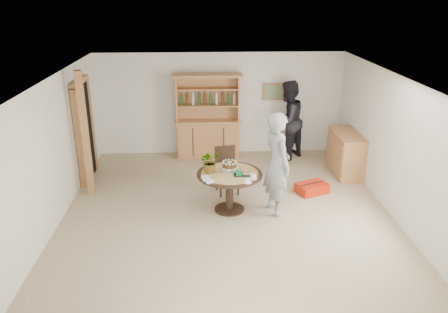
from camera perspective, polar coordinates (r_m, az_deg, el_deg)
ground at (r=7.97m, az=0.49°, el=-8.17°), size 7.00×7.00×0.00m
room_shell at (r=7.29m, az=0.55°, el=3.89°), size 6.04×7.04×2.52m
doorway at (r=9.70m, az=-17.80°, el=3.35°), size 0.13×1.10×2.18m
pine_post at (r=8.86m, az=-17.67°, el=2.70°), size 0.12×0.12×2.50m
hutch at (r=10.67m, az=-2.09°, el=3.59°), size 1.62×0.54×2.04m
sideboard at (r=10.07m, az=15.59°, el=0.42°), size 0.54×1.26×0.94m
dining_table at (r=8.01m, az=0.72°, el=-3.15°), size 1.20×1.20×0.76m
dining_chair at (r=8.80m, az=0.29°, el=-1.36°), size 0.50×0.50×0.95m
birthday_cake at (r=7.95m, az=0.71°, el=-1.18°), size 0.30×0.30×0.20m
flower_vase at (r=7.90m, az=-1.82°, el=-0.63°), size 0.47×0.44×0.42m
gift_tray at (r=7.84m, az=2.35°, el=-2.28°), size 0.30×0.20×0.08m
coffee_cup_a at (r=7.71m, az=3.83°, el=-2.62°), size 0.15×0.15×0.09m
coffee_cup_b at (r=7.55m, az=3.06°, el=-3.19°), size 0.15×0.15×0.08m
napkins at (r=7.64m, az=-2.20°, el=-3.01°), size 0.24×0.33×0.03m
teen_boy at (r=7.88m, az=6.96°, el=-0.97°), size 0.63×0.80×1.91m
adult_person at (r=10.56m, az=8.27°, el=4.68°), size 1.17×1.16×1.91m
red_suitcase at (r=9.08m, az=11.39°, el=-4.05°), size 0.71×0.61×0.21m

